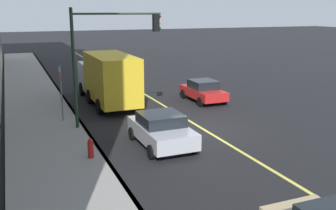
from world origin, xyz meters
The scene contains 10 objects.
ground centered at (0.00, 0.00, 0.00)m, with size 200.00×200.00×0.00m, color black.
sidewalk_slab centered at (0.00, 7.41, 0.07)m, with size 80.00×3.79×0.15m, color gray.
curb_edge centered at (0.00, 5.59, 0.07)m, with size 80.00×0.16×0.15m, color slate.
lane_stripe_center centered at (0.00, 0.00, 0.01)m, with size 80.00×0.16×0.01m, color #D8CC4C.
car_silver centered at (-1.51, 2.86, 0.76)m, with size 3.93×2.11×1.47m.
car_red centered at (5.53, -2.88, 0.71)m, with size 3.83×1.89×1.40m.
truck_yellow centered at (7.22, 3.08, 1.71)m, with size 8.17×2.48×3.24m.
traffic_light_mast centered at (2.25, 4.20, 4.14)m, with size 0.28×4.61×6.01m.
street_sign_post centered at (3.76, 6.42, 1.81)m, with size 0.60×0.08×3.09m.
fire_hydrant centered at (-2.08, 6.11, 0.47)m, with size 0.24×0.24×0.94m.
Camera 1 is at (-16.67, 8.80, 5.88)m, focal length 41.31 mm.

